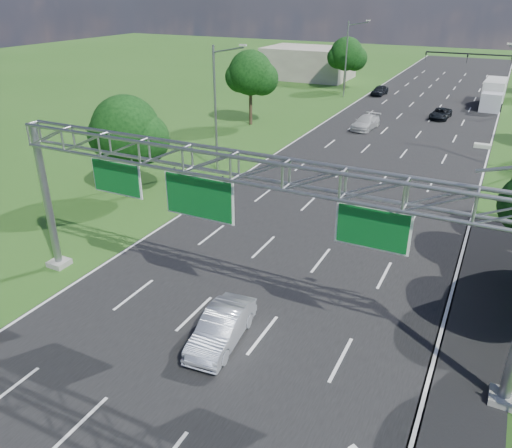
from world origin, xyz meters
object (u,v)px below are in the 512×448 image
Objects in this scene: sign_gantry at (236,181)px; traffic_signal at (496,68)px; silver_sedan at (221,328)px; box_truck at (493,94)px.

traffic_signal is at bearing 82.32° from sign_gantry.
silver_sedan is at bearing -97.38° from traffic_signal.
box_truck is at bearing 76.86° from silver_sedan.
box_truck is at bearing 82.46° from sign_gantry.
silver_sedan is at bearing -87.65° from sign_gantry.
sign_gantry is 1.92× the size of traffic_signal.
box_truck is (7.35, 55.54, -5.32)m from sign_gantry.
traffic_signal is at bearing -92.83° from box_truck.
sign_gantry is 5.21× the size of silver_sedan.
silver_sedan is 57.69m from box_truck.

